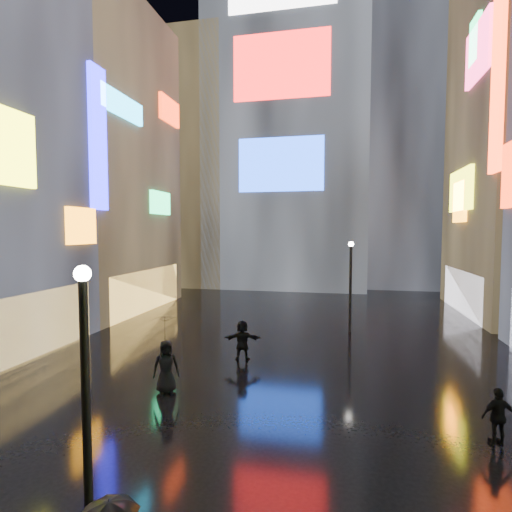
% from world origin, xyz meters
% --- Properties ---
extents(ground, '(140.00, 140.00, 0.00)m').
position_xyz_m(ground, '(0.00, 20.00, 0.00)').
color(ground, black).
rests_on(ground, ground).
extents(building_left_far, '(10.28, 12.00, 22.00)m').
position_xyz_m(building_left_far, '(-15.98, 26.00, 10.98)').
color(building_left_far, black).
rests_on(building_left_far, ground).
extents(tower_main, '(16.00, 14.20, 42.00)m').
position_xyz_m(tower_main, '(-3.00, 43.97, 21.01)').
color(tower_main, black).
rests_on(tower_main, ground).
extents(tower_flank_right, '(12.00, 12.00, 34.00)m').
position_xyz_m(tower_flank_right, '(9.00, 46.00, 17.00)').
color(tower_flank_right, black).
rests_on(tower_flank_right, ground).
extents(tower_flank_left, '(10.00, 10.00, 26.00)m').
position_xyz_m(tower_flank_left, '(-14.00, 42.00, 13.00)').
color(tower_flank_left, black).
rests_on(tower_flank_left, ground).
extents(lamp_near, '(0.30, 0.30, 5.20)m').
position_xyz_m(lamp_near, '(-1.80, 5.77, 2.94)').
color(lamp_near, black).
rests_on(lamp_near, ground).
extents(lamp_far, '(0.30, 0.30, 5.20)m').
position_xyz_m(lamp_far, '(3.20, 22.79, 2.94)').
color(lamp_far, black).
rests_on(lamp_far, ground).
extents(pedestrian_3, '(0.98, 0.59, 1.56)m').
position_xyz_m(pedestrian_3, '(6.90, 11.22, 0.78)').
color(pedestrian_3, black).
rests_on(pedestrian_3, ground).
extents(pedestrian_4, '(1.10, 0.96, 1.90)m').
position_xyz_m(pedestrian_4, '(-3.41, 12.53, 0.95)').
color(pedestrian_4, black).
rests_on(pedestrian_4, ground).
extents(pedestrian_5, '(1.74, 0.82, 1.80)m').
position_xyz_m(pedestrian_5, '(-1.62, 16.62, 0.90)').
color(pedestrian_5, black).
rests_on(pedestrian_5, ground).
extents(umbrella_2, '(1.10, 1.08, 0.91)m').
position_xyz_m(umbrella_2, '(-3.41, 12.53, 2.35)').
color(umbrella_2, black).
rests_on(umbrella_2, pedestrian_4).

